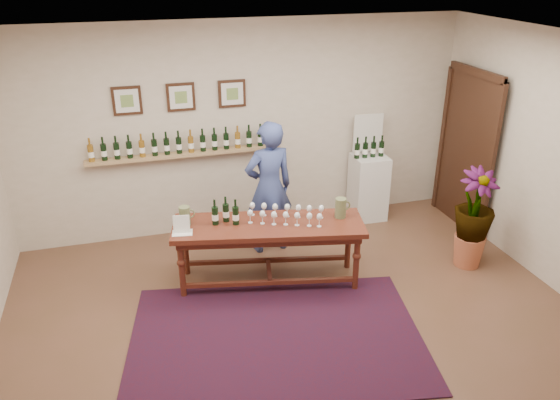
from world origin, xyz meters
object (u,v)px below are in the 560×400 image
object	(u,v)px
person	(269,188)
display_pedestal	(368,187)
potted_plant	(473,219)
tasting_table	(269,232)

from	to	relation	value
person	display_pedestal	bearing A→B (deg)	-168.96
potted_plant	person	xyz separation A→B (m)	(-2.23, 1.07, 0.23)
tasting_table	person	bearing A→B (deg)	86.36
display_pedestal	potted_plant	xyz separation A→B (m)	(0.62, -1.59, 0.16)
person	potted_plant	bearing A→B (deg)	147.55
tasting_table	potted_plant	xyz separation A→B (m)	(2.44, -0.32, -0.01)
potted_plant	person	size ratio (longest dim) A/B	0.63
tasting_table	potted_plant	world-z (taller)	potted_plant
display_pedestal	person	xyz separation A→B (m)	(-1.61, -0.52, 0.39)
display_pedestal	potted_plant	world-z (taller)	potted_plant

